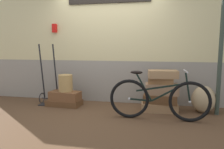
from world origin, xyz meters
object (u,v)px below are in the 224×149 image
object	(u,v)px
suitcase_0	(64,103)
suitcase_5	(161,81)
suitcase_1	(65,96)
suitcase_6	(163,74)
suitcase_3	(160,99)
suitcase_4	(162,89)
luggage_trolley	(49,89)
suitcase_2	(159,107)
bicycle	(158,99)
wicker_basket	(66,83)
burlap_sack	(203,99)

from	to	relation	value
suitcase_0	suitcase_5	bearing A→B (deg)	3.51
suitcase_1	suitcase_6	bearing A→B (deg)	6.55
suitcase_3	suitcase_5	distance (m)	0.36
suitcase_4	luggage_trolley	distance (m)	2.50
suitcase_6	suitcase_3	bearing A→B (deg)	-158.55
suitcase_2	bicycle	size ratio (longest dim) A/B	0.40
suitcase_3	suitcase_5	world-z (taller)	suitcase_5
suitcase_0	bicycle	xyz separation A→B (m)	(2.03, -0.52, 0.31)
suitcase_0	wicker_basket	world-z (taller)	wicker_basket
suitcase_2	suitcase_0	bearing A→B (deg)	177.20
suitcase_6	luggage_trolley	bearing A→B (deg)	172.54
suitcase_1	suitcase_5	bearing A→B (deg)	7.30
suitcase_3	burlap_sack	bearing A→B (deg)	10.40
wicker_basket	bicycle	xyz separation A→B (m)	(2.00, -0.53, -0.13)
suitcase_3	suitcase_6	bearing A→B (deg)	31.18
suitcase_2	suitcase_5	bearing A→B (deg)	48.24
suitcase_5	bicycle	xyz separation A→B (m)	(-0.05, -0.56, -0.25)
suitcase_0	luggage_trolley	size ratio (longest dim) A/B	0.55
bicycle	suitcase_1	bearing A→B (deg)	165.97
suitcase_2	wicker_basket	bearing A→B (deg)	176.88
suitcase_1	suitcase_5	distance (m)	2.09
wicker_basket	luggage_trolley	xyz separation A→B (m)	(-0.44, 0.06, -0.16)
suitcase_4	suitcase_2	bearing A→B (deg)	-153.75
suitcase_1	burlap_sack	world-z (taller)	burlap_sack
suitcase_4	wicker_basket	bearing A→B (deg)	178.46
suitcase_1	suitcase_2	xyz separation A→B (m)	(2.03, 0.03, -0.14)
suitcase_5	suitcase_6	distance (m)	0.14
suitcase_0	suitcase_1	size ratio (longest dim) A/B	1.13
burlap_sack	luggage_trolley	bearing A→B (deg)	-179.52
suitcase_3	bicycle	distance (m)	0.52
luggage_trolley	bicycle	xyz separation A→B (m)	(2.43, -0.58, 0.03)
suitcase_0	burlap_sack	bearing A→B (deg)	4.28
suitcase_0	suitcase_4	world-z (taller)	suitcase_4
suitcase_1	bicycle	world-z (taller)	bicycle
suitcase_2	bicycle	bearing A→B (deg)	-96.00
suitcase_2	suitcase_5	xyz separation A→B (m)	(0.02, 0.02, 0.53)
suitcase_3	bicycle	size ratio (longest dim) A/B	0.37
suitcase_0	burlap_sack	size ratio (longest dim) A/B	1.39
wicker_basket	suitcase_5	bearing A→B (deg)	0.81
suitcase_1	bicycle	distance (m)	2.07
suitcase_6	suitcase_2	bearing A→B (deg)	172.18
luggage_trolley	burlap_sack	world-z (taller)	luggage_trolley
suitcase_2	suitcase_3	xyz separation A→B (m)	(0.02, -0.02, 0.17)
suitcase_0	suitcase_4	xyz separation A→B (m)	(2.10, 0.04, 0.39)
suitcase_6	burlap_sack	size ratio (longest dim) A/B	1.06
suitcase_4	suitcase_5	bearing A→B (deg)	170.20
suitcase_2	luggage_trolley	bearing A→B (deg)	175.56
suitcase_0	suitcase_3	size ratio (longest dim) A/B	1.14
suitcase_0	suitcase_1	distance (m)	0.17
suitcase_3	luggage_trolley	bearing A→B (deg)	-178.23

